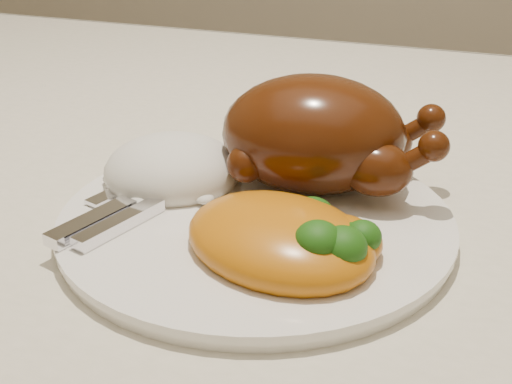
% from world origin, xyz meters
% --- Properties ---
extents(dining_table, '(1.60, 0.90, 0.76)m').
position_xyz_m(dining_table, '(0.00, 0.00, 0.67)').
color(dining_table, brown).
rests_on(dining_table, floor).
extents(tablecloth, '(1.73, 1.03, 0.18)m').
position_xyz_m(tablecloth, '(0.00, 0.00, 0.74)').
color(tablecloth, silver).
rests_on(tablecloth, dining_table).
extents(dinner_plate, '(0.38, 0.38, 0.01)m').
position_xyz_m(dinner_plate, '(0.02, -0.08, 0.77)').
color(dinner_plate, white).
rests_on(dinner_plate, tablecloth).
extents(roast_chicken, '(0.19, 0.13, 0.09)m').
position_xyz_m(roast_chicken, '(0.05, -0.01, 0.83)').
color(roast_chicken, '#4E1F08').
rests_on(roast_chicken, dinner_plate).
extents(rice_mound, '(0.14, 0.14, 0.06)m').
position_xyz_m(rice_mound, '(-0.06, -0.04, 0.79)').
color(rice_mound, white).
rests_on(rice_mound, dinner_plate).
extents(mac_and_cheese, '(0.17, 0.15, 0.05)m').
position_xyz_m(mac_and_cheese, '(0.07, -0.12, 0.79)').
color(mac_and_cheese, orange).
rests_on(mac_and_cheese, dinner_plate).
extents(cutlery, '(0.06, 0.18, 0.01)m').
position_xyz_m(cutlery, '(-0.07, -0.11, 0.79)').
color(cutlery, silver).
rests_on(cutlery, dinner_plate).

